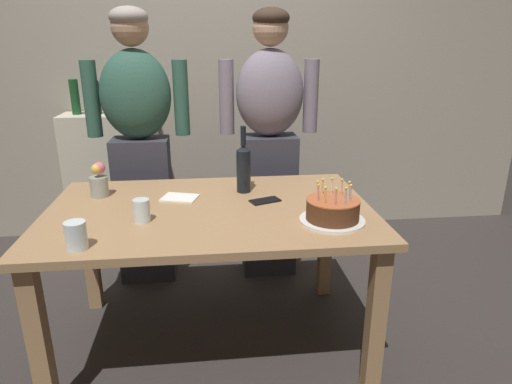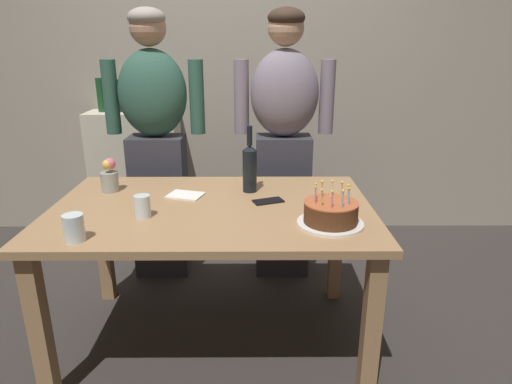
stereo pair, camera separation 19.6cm
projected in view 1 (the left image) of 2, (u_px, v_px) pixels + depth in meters
name	position (u px, v px, depth m)	size (l,w,h in m)	color
ground_plane	(214.00, 341.00, 2.30)	(10.00, 10.00, 0.00)	#332D2B
back_wall	(204.00, 66.00, 3.34)	(5.20, 0.10, 2.60)	#9E9384
dining_table	(210.00, 227.00, 2.09)	(1.50, 0.96, 0.74)	#A37A51
birthday_cake	(332.00, 211.00, 1.89)	(0.28, 0.28, 0.18)	white
water_glass_near	(141.00, 211.00, 1.88)	(0.07, 0.07, 0.10)	silver
water_glass_far	(76.00, 236.00, 1.63)	(0.08, 0.08, 0.11)	silver
wine_bottle	(243.00, 167.00, 2.24)	(0.07, 0.07, 0.34)	black
cell_phone	(265.00, 201.00, 2.14)	(0.14, 0.07, 0.01)	black
napkin_stack	(180.00, 198.00, 2.18)	(0.17, 0.13, 0.01)	white
flower_vase	(99.00, 180.00, 2.19)	(0.09, 0.09, 0.17)	#999E93
person_man_bearded	(140.00, 146.00, 2.68)	(0.61, 0.27, 1.66)	#33333D
person_woman_cardigan	(269.00, 143.00, 2.77)	(0.61, 0.27, 1.66)	#33333D
shelf_cabinet	(115.00, 178.00, 3.31)	(0.66, 0.30, 1.26)	beige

